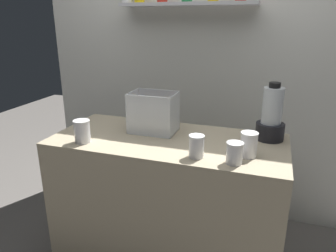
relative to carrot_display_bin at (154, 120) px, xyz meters
name	(u,v)px	position (x,y,z in m)	size (l,w,h in m)	color
counter	(168,203)	(0.13, -0.10, -0.53)	(1.40, 0.64, 0.90)	tan
back_wall_unit	(198,62)	(0.12, 0.67, 0.29)	(2.60, 0.24, 2.50)	silver
carrot_display_bin	(154,120)	(0.00, 0.00, 0.00)	(0.29, 0.20, 0.25)	white
blender_pitcher	(271,118)	(0.71, 0.09, 0.06)	(0.17, 0.17, 0.34)	black
juice_cup_beet_far_left	(82,132)	(-0.33, -0.31, -0.02)	(0.10, 0.10, 0.13)	white
juice_cup_carrot_left	(196,147)	(0.35, -0.31, -0.02)	(0.08, 0.08, 0.12)	white
juice_cup_beet_middle	(234,154)	(0.55, -0.32, -0.03)	(0.09, 0.09, 0.11)	white
juice_cup_pomegranate_right	(249,146)	(0.61, -0.21, -0.02)	(0.09, 0.09, 0.13)	white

